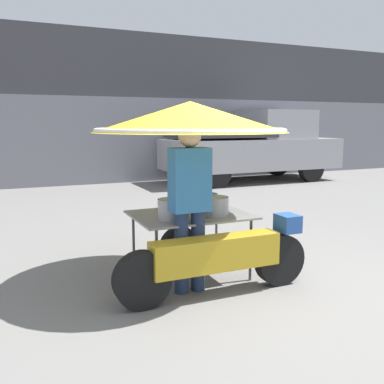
{
  "coord_description": "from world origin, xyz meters",
  "views": [
    {
      "loc": [
        -2.27,
        -3.61,
        1.67
      ],
      "look_at": [
        -0.45,
        0.52,
        0.95
      ],
      "focal_mm": 40.0,
      "sensor_mm": 36.0,
      "label": 1
    }
  ],
  "objects": [
    {
      "name": "pickup_truck",
      "position": [
        4.44,
        7.1,
        0.98
      ],
      "size": [
        5.09,
        1.97,
        2.05
      ],
      "color": "black",
      "rests_on": "ground"
    },
    {
      "name": "ground_plane",
      "position": [
        0.0,
        0.0,
        0.0
      ],
      "size": [
        36.0,
        36.0,
        0.0
      ],
      "primitive_type": "plane",
      "color": "slate"
    },
    {
      "name": "vendor_person",
      "position": [
        -0.64,
        0.15,
        0.94
      ],
      "size": [
        0.38,
        0.22,
        1.67
      ],
      "color": "navy",
      "rests_on": "ground"
    },
    {
      "name": "vendor_motorcycle_cart",
      "position": [
        -0.45,
        0.51,
        1.52
      ],
      "size": [
        2.06,
        2.06,
        1.9
      ],
      "color": "black",
      "rests_on": "ground"
    },
    {
      "name": "shopfront_building",
      "position": [
        0.0,
        9.29,
        2.08
      ],
      "size": [
        28.0,
        2.06,
        4.2
      ],
      "color": "#38383D",
      "rests_on": "ground"
    }
  ]
}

